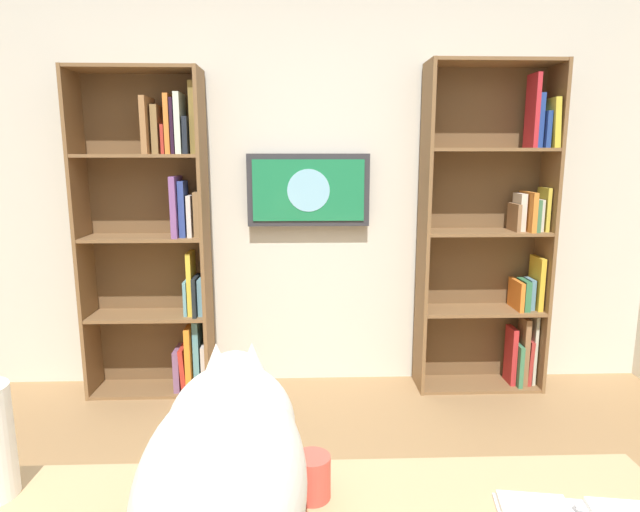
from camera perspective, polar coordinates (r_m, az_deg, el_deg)
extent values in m
cube|color=silver|center=(3.45, -0.48, 8.35)|extent=(4.52, 0.06, 2.70)
cube|color=brown|center=(3.63, 23.03, 2.38)|extent=(0.02, 0.28, 2.04)
cube|color=brown|center=(3.38, 11.00, 2.48)|extent=(0.02, 0.28, 2.04)
cube|color=brown|center=(3.61, 16.54, 2.76)|extent=(0.80, 0.01, 2.04)
cube|color=brown|center=(3.76, 16.35, -12.98)|extent=(0.75, 0.27, 0.02)
cube|color=brown|center=(3.59, 16.78, -5.56)|extent=(0.75, 0.27, 0.02)
cube|color=brown|center=(3.48, 17.23, 2.44)|extent=(0.75, 0.27, 0.02)
cube|color=brown|center=(3.45, 17.71, 10.77)|extent=(0.75, 0.27, 0.02)
cube|color=brown|center=(3.49, 18.21, 19.08)|extent=(0.75, 0.27, 0.02)
cube|color=beige|center=(3.80, 21.73, -9.19)|extent=(0.02, 0.13, 0.46)
cube|color=#AC322D|center=(3.81, 21.23, -10.40)|extent=(0.03, 0.15, 0.30)
cube|color=olive|center=(3.76, 20.88, -9.44)|extent=(0.03, 0.13, 0.45)
cube|color=#3D7B53|center=(3.78, 20.21, -10.67)|extent=(0.03, 0.20, 0.27)
cube|color=red|center=(3.76, 19.70, -9.92)|extent=(0.03, 0.14, 0.38)
cube|color=gold|center=(3.67, 22.13, -2.66)|extent=(0.03, 0.18, 0.34)
cube|color=#5F90A7|center=(3.67, 21.44, -3.75)|extent=(0.03, 0.13, 0.19)
cube|color=#34774B|center=(3.64, 20.92, -3.87)|extent=(0.04, 0.16, 0.19)
cube|color=orange|center=(3.64, 20.22, -3.88)|extent=(0.03, 0.21, 0.19)
cube|color=gold|center=(3.59, 22.77, 4.63)|extent=(0.02, 0.16, 0.27)
cube|color=silver|center=(3.58, 22.29, 4.07)|extent=(0.03, 0.12, 0.20)
cube|color=#42754B|center=(3.56, 21.79, 4.08)|extent=(0.03, 0.19, 0.20)
cube|color=orange|center=(3.54, 21.32, 4.46)|extent=(0.03, 0.22, 0.24)
cube|color=silver|center=(3.55, 20.52, 4.43)|extent=(0.04, 0.14, 0.23)
cube|color=#926A46|center=(3.52, 20.03, 3.91)|extent=(0.02, 0.17, 0.17)
cube|color=gold|center=(3.58, 23.31, 12.88)|extent=(0.05, 0.23, 0.29)
cube|color=navy|center=(3.57, 22.59, 12.32)|extent=(0.03, 0.22, 0.21)
cube|color=#26459C|center=(3.56, 22.07, 13.21)|extent=(0.03, 0.17, 0.32)
cube|color=red|center=(3.53, 21.75, 14.19)|extent=(0.03, 0.16, 0.43)
cube|color=brown|center=(3.35, -12.16, 1.94)|extent=(0.02, 0.28, 1.99)
cube|color=brown|center=(3.55, -24.02, 1.75)|extent=(0.02, 0.28, 1.99)
cube|color=brown|center=(3.56, -17.67, 2.19)|extent=(0.76, 0.01, 1.99)
cube|color=brown|center=(3.71, -17.34, -13.39)|extent=(0.72, 0.27, 0.02)
cube|color=brown|center=(3.54, -17.79, -6.06)|extent=(0.72, 0.27, 0.02)
cube|color=brown|center=(3.43, -18.27, 1.85)|extent=(0.72, 0.27, 0.02)
cube|color=brown|center=(3.39, -18.76, 10.11)|extent=(0.72, 0.27, 0.02)
cube|color=brown|center=(3.43, -19.29, 18.37)|extent=(0.72, 0.27, 0.02)
cube|color=beige|center=(3.57, -12.19, -11.40)|extent=(0.03, 0.15, 0.29)
cube|color=#62A4AC|center=(3.56, -12.91, -10.10)|extent=(0.04, 0.16, 0.45)
cube|color=orange|center=(3.55, -13.67, -10.48)|extent=(0.04, 0.20, 0.42)
cube|color=red|center=(3.60, -14.18, -11.37)|extent=(0.05, 0.22, 0.28)
cube|color=slate|center=(3.61, -14.82, -11.46)|extent=(0.04, 0.20, 0.27)
cube|color=#6BA0AE|center=(3.43, -12.48, -4.15)|extent=(0.03, 0.18, 0.23)
cube|color=black|center=(3.42, -13.04, -4.12)|extent=(0.02, 0.21, 0.24)
cube|color=yellow|center=(3.43, -13.57, -2.79)|extent=(0.03, 0.17, 0.39)
cube|color=#65A3AD|center=(3.44, -14.06, -4.32)|extent=(0.02, 0.13, 0.21)
cube|color=olive|center=(3.33, -12.90, 4.39)|extent=(0.03, 0.15, 0.27)
cube|color=silver|center=(3.34, -13.59, 4.20)|extent=(0.03, 0.17, 0.25)
cube|color=#304492|center=(3.33, -14.37, 4.90)|extent=(0.04, 0.14, 0.34)
cube|color=#7F4F91|center=(3.35, -15.05, 5.13)|extent=(0.04, 0.23, 0.36)
cube|color=olive|center=(3.33, -13.29, 14.13)|extent=(0.03, 0.15, 0.41)
cube|color=#1C222B|center=(3.32, -13.90, 12.37)|extent=(0.03, 0.21, 0.21)
cube|color=silver|center=(3.32, -14.69, 13.50)|extent=(0.03, 0.20, 0.35)
cube|color=#291429|center=(3.34, -15.27, 13.21)|extent=(0.02, 0.17, 0.32)
cube|color=orange|center=(3.35, -15.85, 13.38)|extent=(0.03, 0.14, 0.34)
cube|color=#B83126|center=(3.35, -16.28, 11.87)|extent=(0.02, 0.13, 0.17)
cube|color=olive|center=(3.36, -17.03, 12.77)|extent=(0.04, 0.14, 0.28)
cube|color=#9E6E42|center=(3.36, -17.89, 13.10)|extent=(0.03, 0.23, 0.32)
cube|color=#333338|center=(3.37, -1.25, 7.06)|extent=(0.76, 0.06, 0.45)
cube|color=#1E7F4C|center=(3.34, -1.24, 7.02)|extent=(0.69, 0.01, 0.38)
cylinder|color=#8CCCEA|center=(3.33, -1.24, 7.01)|extent=(0.26, 0.00, 0.26)
ellipsoid|color=white|center=(1.03, -10.26, -22.89)|extent=(0.29, 0.54, 0.32)
ellipsoid|color=white|center=(1.11, -9.40, -17.67)|extent=(0.25, 0.30, 0.24)
sphere|color=white|center=(1.14, -9.06, -13.22)|extent=(0.13, 0.13, 0.13)
cone|color=white|center=(1.12, -7.27, -10.94)|extent=(0.06, 0.06, 0.07)
cone|color=white|center=(1.13, -11.00, -10.88)|extent=(0.06, 0.06, 0.07)
cone|color=beige|center=(1.12, -7.29, -11.30)|extent=(0.03, 0.03, 0.05)
cone|color=beige|center=(1.13, -11.03, -11.23)|extent=(0.03, 0.03, 0.05)
cylinder|color=silver|center=(1.32, 26.00, -22.96)|extent=(0.02, 0.02, 0.01)
cylinder|color=#D84C3F|center=(1.24, -0.85, -22.52)|extent=(0.08, 0.08, 0.10)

